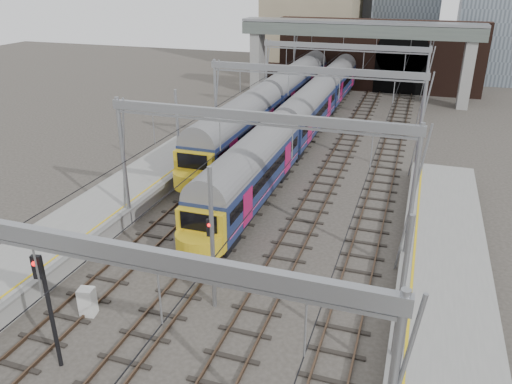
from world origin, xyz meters
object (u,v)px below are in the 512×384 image
(train_main, at_px, (323,95))
(train_second, at_px, (290,88))
(signal_near_left, at_px, (47,299))
(relay_cabinet, at_px, (87,302))
(signal_near_centre, at_px, (212,251))

(train_main, distance_m, train_second, 4.26)
(train_second, bearing_deg, signal_near_left, -87.67)
(relay_cabinet, bearing_deg, train_second, 80.62)
(train_main, relative_size, train_second, 1.25)
(train_main, distance_m, signal_near_left, 40.26)
(train_second, height_order, signal_near_left, signal_near_left)
(signal_near_centre, height_order, relay_cabinet, signal_near_centre)
(train_second, bearing_deg, signal_near_centre, -80.65)
(train_second, xyz_separation_m, signal_near_left, (1.69, -41.66, 0.66))
(signal_near_centre, bearing_deg, train_second, 89.08)
(train_second, distance_m, relay_cabinet, 38.53)
(train_main, relative_size, relay_cabinet, 46.20)
(signal_near_left, relative_size, signal_near_centre, 1.14)
(train_main, bearing_deg, relay_cabinet, -94.97)
(train_second, distance_m, signal_near_left, 41.70)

